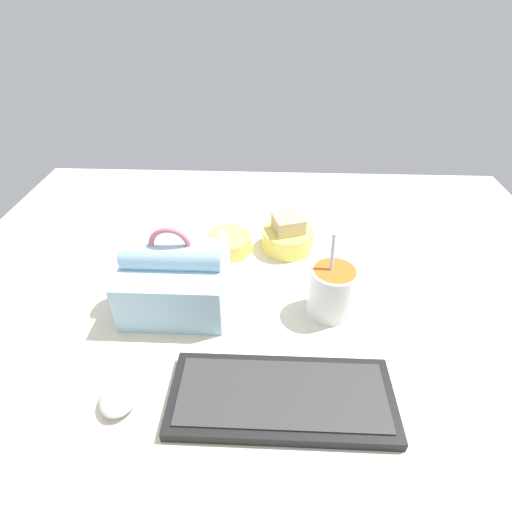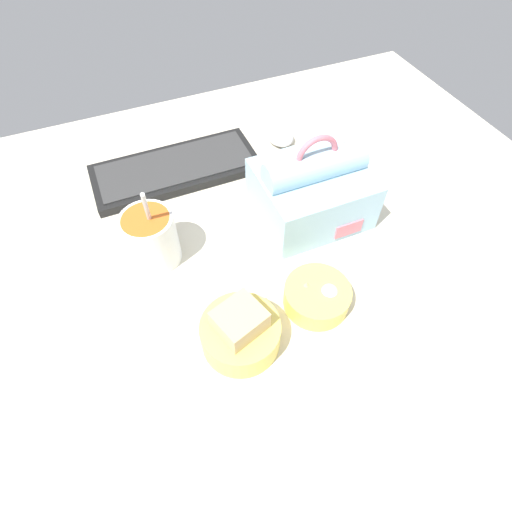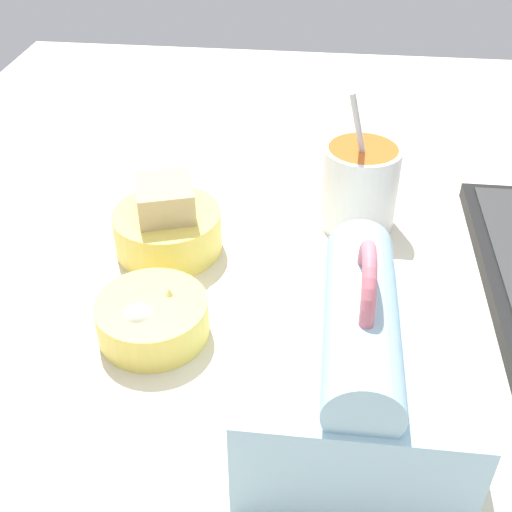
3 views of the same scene
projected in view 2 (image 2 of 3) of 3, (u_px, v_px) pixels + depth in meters
The scene contains 7 objects.
desk_surface at pixel (238, 270), 69.64cm from camera, with size 140.00×110.00×2.00cm.
keyboard at pixel (176, 169), 82.95cm from camera, with size 33.91×14.44×2.10cm.
lunch_bag at pixel (312, 190), 71.95cm from camera, with size 19.07×17.04×17.44cm.
soup_cup at pixel (151, 238), 66.04cm from camera, with size 8.77×8.77×16.36cm.
bento_bowl_sandwich at pixel (240, 332), 57.81cm from camera, with size 11.75×11.75×8.32cm.
bento_bowl_snacks at pixel (317, 296), 62.78cm from camera, with size 10.47×10.47×4.68cm.
computer_mouse at pixel (280, 136), 89.12cm from camera, with size 5.69×7.27×2.83cm.
Camera 2 is at (-12.99, -38.65, 57.58)cm, focal length 28.00 mm.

